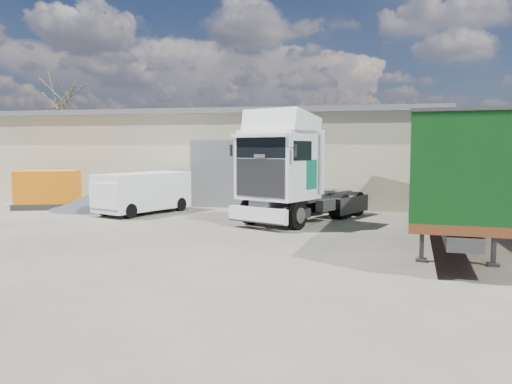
% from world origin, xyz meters
% --- Properties ---
extents(ground, '(120.00, 120.00, 0.00)m').
position_xyz_m(ground, '(0.00, 0.00, 0.00)').
color(ground, black).
rests_on(ground, ground).
extents(warehouse, '(30.60, 12.60, 5.42)m').
position_xyz_m(warehouse, '(-6.00, 16.00, 2.66)').
color(warehouse, '#C2B995').
rests_on(warehouse, ground).
extents(bare_tree, '(4.00, 4.00, 9.60)m').
position_xyz_m(bare_tree, '(-18.00, 20.00, 7.92)').
color(bare_tree, '#382B21').
rests_on(bare_tree, ground).
extents(tractor_unit, '(5.43, 7.38, 4.74)m').
position_xyz_m(tractor_unit, '(2.03, 5.26, 1.99)').
color(tractor_unit, black).
rests_on(tractor_unit, ground).
extents(box_trailer, '(3.83, 12.51, 4.09)m').
position_xyz_m(box_trailer, '(7.94, 2.71, 2.50)').
color(box_trailer, '#2D2D30').
rests_on(box_trailer, ground).
extents(panel_van, '(3.63, 5.19, 1.97)m').
position_xyz_m(panel_van, '(-5.51, 6.81, 1.02)').
color(panel_van, black).
rests_on(panel_van, ground).
extents(orange_skip, '(3.68, 2.93, 2.00)m').
position_xyz_m(orange_skip, '(-11.17, 7.80, 0.87)').
color(orange_skip, '#2D2D30').
rests_on(orange_skip, ground).
extents(gravel_heap, '(5.77, 5.39, 0.88)m').
position_xyz_m(gravel_heap, '(-8.55, 7.53, 0.41)').
color(gravel_heap, black).
rests_on(gravel_heap, ground).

